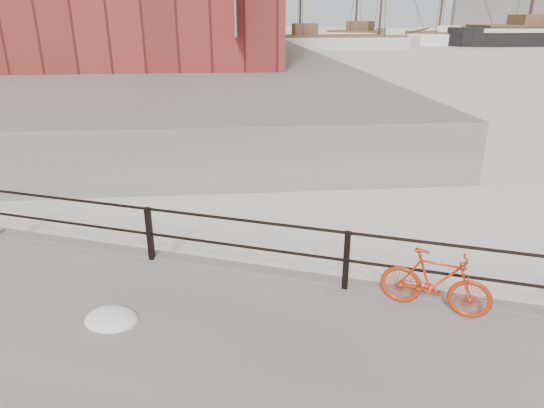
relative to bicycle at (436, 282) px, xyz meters
The scene contains 6 objects.
far_quay 81.69m from the bicycle, 117.60° to the left, with size 24.00×150.00×1.80m, color gray.
bicycle is the anchor object (origin of this frame).
schooner_mid 80.61m from the bicycle, 93.71° to the left, with size 30.38×12.85×21.72m, color white, non-canonical shape.
schooner_left 66.44m from the bicycle, 100.41° to the left, with size 25.08×11.40×18.98m, color beige, non-canonical shape.
workboat_near 42.14m from the bicycle, 130.48° to the left, with size 13.05×4.35×7.00m, color black, non-canonical shape.
workboat_far 51.69m from the bicycle, 128.12° to the left, with size 11.70×4.04×7.00m, color black, non-canonical shape.
Camera 1 is at (-2.68, -7.02, 4.48)m, focal length 32.00 mm.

